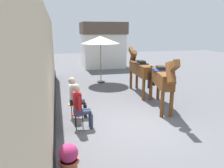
% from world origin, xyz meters
% --- Properties ---
extents(ground_plane, '(40.00, 40.00, 0.00)m').
position_xyz_m(ground_plane, '(0.00, 3.00, 0.00)').
color(ground_plane, '#56565B').
extents(pub_facade_wall, '(0.34, 14.00, 3.40)m').
position_xyz_m(pub_facade_wall, '(-2.55, 1.50, 1.54)').
color(pub_facade_wall, '#CCB793').
rests_on(pub_facade_wall, ground_plane).
extents(distant_cottage, '(3.40, 2.60, 3.50)m').
position_xyz_m(distant_cottage, '(1.40, 11.20, 1.80)').
color(distant_cottage, silver).
rests_on(distant_cottage, ground_plane).
extents(seated_visitor_near, '(0.61, 0.49, 1.39)m').
position_xyz_m(seated_visitor_near, '(-1.64, 0.14, 0.78)').
color(seated_visitor_near, red).
rests_on(seated_visitor_near, ground_plane).
extents(seated_visitor_far, '(0.61, 0.49, 1.39)m').
position_xyz_m(seated_visitor_far, '(-1.70, 1.06, 0.78)').
color(seated_visitor_far, gold).
rests_on(seated_visitor_far, ground_plane).
extents(saddled_horse_near, '(0.96, 2.95, 2.06)m').
position_xyz_m(saddled_horse_near, '(1.48, 1.18, 1.16)').
color(saddled_horse_near, brown).
rests_on(saddled_horse_near, ground_plane).
extents(saddled_horse_far, '(0.57, 3.00, 2.06)m').
position_xyz_m(saddled_horse_far, '(1.45, 3.33, 1.16)').
color(saddled_horse_far, brown).
rests_on(saddled_horse_far, ground_plane).
extents(flower_planter_near, '(0.43, 0.43, 0.64)m').
position_xyz_m(flower_planter_near, '(-2.09, -1.87, 0.33)').
color(flower_planter_near, '#A85638').
rests_on(flower_planter_near, ground_plane).
extents(cafe_parasol, '(2.10, 2.10, 2.58)m').
position_xyz_m(cafe_parasol, '(0.15, 5.91, 2.36)').
color(cafe_parasol, black).
rests_on(cafe_parasol, ground_plane).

